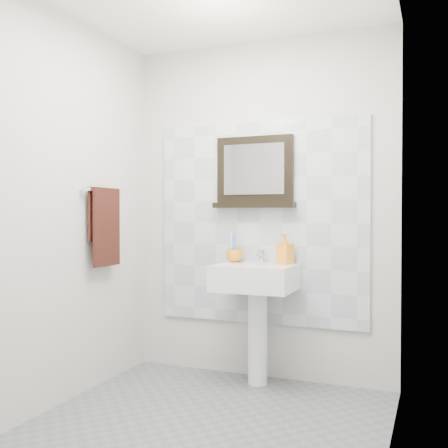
# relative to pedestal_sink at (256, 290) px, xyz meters

# --- Properties ---
(floor) EXTENTS (2.00, 2.20, 0.01)m
(floor) POSITION_rel_pedestal_sink_xyz_m (-0.04, -0.87, -0.68)
(floor) COLOR slate
(floor) RESTS_ON ground
(back_wall) EXTENTS (2.00, 0.01, 2.50)m
(back_wall) POSITION_rel_pedestal_sink_xyz_m (-0.04, 0.23, 0.57)
(back_wall) COLOR beige
(back_wall) RESTS_ON ground
(front_wall) EXTENTS (2.00, 0.01, 2.50)m
(front_wall) POSITION_rel_pedestal_sink_xyz_m (-0.04, -1.97, 0.57)
(front_wall) COLOR beige
(front_wall) RESTS_ON ground
(left_wall) EXTENTS (0.01, 2.20, 2.50)m
(left_wall) POSITION_rel_pedestal_sink_xyz_m (-1.04, -0.87, 0.57)
(left_wall) COLOR beige
(left_wall) RESTS_ON ground
(right_wall) EXTENTS (0.01, 2.20, 2.50)m
(right_wall) POSITION_rel_pedestal_sink_xyz_m (0.96, -0.87, 0.57)
(right_wall) COLOR beige
(right_wall) RESTS_ON ground
(splashback) EXTENTS (1.60, 0.02, 1.50)m
(splashback) POSITION_rel_pedestal_sink_xyz_m (-0.04, 0.21, 0.47)
(splashback) COLOR silver
(splashback) RESTS_ON back_wall
(pedestal_sink) EXTENTS (0.55, 0.44, 0.96)m
(pedestal_sink) POSITION_rel_pedestal_sink_xyz_m (0.00, 0.00, 0.00)
(pedestal_sink) COLOR white
(pedestal_sink) RESTS_ON ground
(toothbrush_cup) EXTENTS (0.13, 0.13, 0.09)m
(toothbrush_cup) POSITION_rel_pedestal_sink_xyz_m (-0.21, 0.12, 0.23)
(toothbrush_cup) COLOR orange
(toothbrush_cup) RESTS_ON pedestal_sink
(toothbrushes) EXTENTS (0.05, 0.04, 0.21)m
(toothbrushes) POSITION_rel_pedestal_sink_xyz_m (-0.21, 0.12, 0.31)
(toothbrushes) COLOR white
(toothbrushes) RESTS_ON toothbrush_cup
(soap_dispenser) EXTENTS (0.12, 0.12, 0.21)m
(soap_dispenser) POSITION_rel_pedestal_sink_xyz_m (0.18, 0.13, 0.29)
(soap_dispenser) COLOR orange
(soap_dispenser) RESTS_ON pedestal_sink
(framed_mirror) EXTENTS (0.62, 0.11, 0.53)m
(framed_mirror) POSITION_rel_pedestal_sink_xyz_m (-0.07, 0.19, 0.84)
(framed_mirror) COLOR black
(framed_mirror) RESTS_ON back_wall
(towel_bar) EXTENTS (0.07, 0.40, 0.03)m
(towel_bar) POSITION_rel_pedestal_sink_xyz_m (-0.99, -0.41, 0.70)
(towel_bar) COLOR silver
(towel_bar) RESTS_ON left_wall
(hand_towel) EXTENTS (0.06, 0.30, 0.55)m
(hand_towel) POSITION_rel_pedestal_sink_xyz_m (-0.98, -0.41, 0.49)
(hand_towel) COLOR black
(hand_towel) RESTS_ON towel_bar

